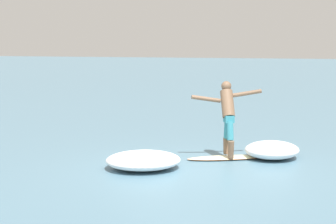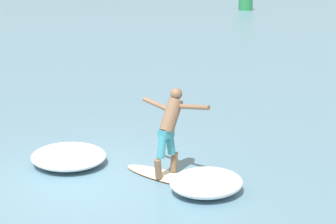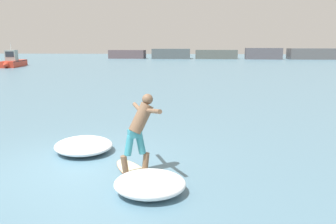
% 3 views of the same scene
% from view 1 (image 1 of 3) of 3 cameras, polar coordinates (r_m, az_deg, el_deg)
% --- Properties ---
extents(ground_plane, '(200.00, 200.00, 0.00)m').
position_cam_1_polar(ground_plane, '(11.44, 2.64, -5.97)').
color(ground_plane, slate).
extents(surfboard, '(1.48, 1.92, 0.19)m').
position_cam_1_polar(surfboard, '(12.67, 6.29, -4.61)').
color(surfboard, beige).
rests_on(surfboard, ground).
extents(surfer, '(0.97, 1.45, 1.67)m').
position_cam_1_polar(surfer, '(12.61, 6.09, 0.02)').
color(surfer, brown).
rests_on(surfer, surfboard).
extents(wave_foam_at_tail, '(1.36, 1.23, 0.38)m').
position_cam_1_polar(wave_foam_at_tail, '(12.85, 10.52, -3.80)').
color(wave_foam_at_tail, white).
rests_on(wave_foam_at_tail, ground).
extents(wave_foam_at_nose, '(2.12, 2.12, 0.35)m').
position_cam_1_polar(wave_foam_at_nose, '(11.60, -2.53, -4.91)').
color(wave_foam_at_nose, white).
rests_on(wave_foam_at_nose, ground).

